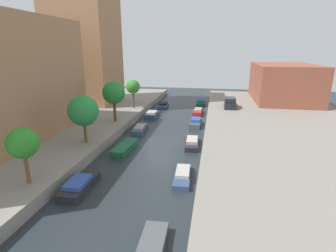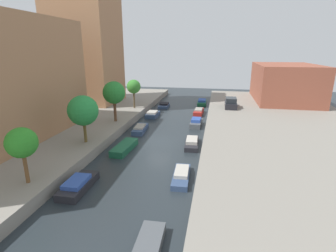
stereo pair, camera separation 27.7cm
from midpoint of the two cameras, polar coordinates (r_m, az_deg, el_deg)
ground_plane at (r=29.39m, az=-1.76°, el=-3.49°), size 84.00×84.00×0.00m
quay_left at (r=35.49m, az=-26.14°, el=-0.81°), size 20.00×64.00×1.00m
quay_right at (r=29.96m, az=27.58°, el=-4.05°), size 20.00×64.00×1.00m
apartment_tower_far at (r=47.88m, az=-17.88°, el=20.78°), size 10.00×9.38×26.34m
low_block_right at (r=51.63m, az=24.38°, el=8.65°), size 10.00×15.36×6.45m
street_tree_0 at (r=20.17m, az=-29.11°, el=-3.30°), size 2.11×2.11×4.05m
street_tree_1 at (r=26.81m, az=-17.87°, el=3.21°), size 3.00×3.00×4.77m
street_tree_2 at (r=33.83m, az=-11.54°, el=7.15°), size 2.85×2.85×5.18m
street_tree_3 at (r=41.30m, az=-7.35°, el=8.52°), size 2.16×2.16×4.49m
parked_car at (r=42.91m, az=13.80°, el=4.85°), size 1.86×4.29×1.64m
moored_boat_left_1 at (r=20.88m, az=-18.74°, el=-12.12°), size 1.62×4.04×0.89m
moored_boat_left_2 at (r=27.19m, az=-9.26°, el=-4.67°), size 1.63×4.41×0.66m
moored_boat_left_3 at (r=33.13m, az=-5.87°, el=-0.60°), size 1.57×4.18×0.77m
moored_boat_left_4 at (r=40.08m, az=-3.20°, el=2.58°), size 1.69×3.34×0.88m
moored_boat_left_5 at (r=46.55m, az=-0.72°, el=4.53°), size 1.83×3.36×0.80m
moored_boat_right_0 at (r=15.00m, az=-3.58°, el=-24.39°), size 1.39×3.05×0.56m
moored_boat_right_1 at (r=21.34m, az=3.32°, el=-10.76°), size 1.45×4.06×0.72m
moored_boat_right_2 at (r=28.21m, az=5.54°, el=-3.68°), size 1.60×4.11×0.84m
moored_boat_right_3 at (r=35.37m, az=6.42°, el=0.70°), size 1.53×3.48×1.07m
moored_boat_right_4 at (r=41.80m, az=6.93°, el=3.10°), size 1.46×3.96×0.91m
moored_boat_right_5 at (r=49.37m, az=7.63°, el=5.19°), size 1.68×4.37×0.98m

